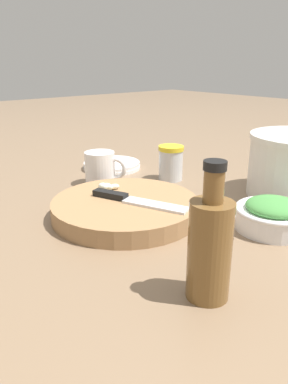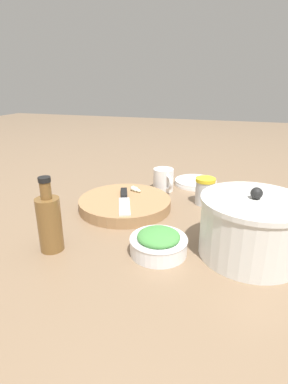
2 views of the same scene
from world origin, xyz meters
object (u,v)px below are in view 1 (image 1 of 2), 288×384
cutting_board (125,208)px  coffee_mug (100,168)px  spice_jar (171,163)px  oil_bottle (210,246)px  garlic_cloves (107,186)px  herb_bowl (273,215)px  plate_stack (112,165)px  chef_knife (133,200)px

cutting_board → coffee_mug: size_ratio=3.17×
spice_jar → oil_bottle: (0.42, -0.34, 0.03)m
garlic_cloves → oil_bottle: bearing=-14.4°
herb_bowl → oil_bottle: 0.28m
coffee_mug → plate_stack: bearing=133.3°
herb_bowl → spice_jar: 0.37m
garlic_cloves → spice_jar: spice_jar is taller
spice_jar → cutting_board: bearing=-64.1°
garlic_cloves → chef_knife: bearing=-2.6°
herb_bowl → coffee_mug: bearing=-167.6°
cutting_board → spice_jar: (-0.12, 0.25, 0.03)m
chef_knife → spice_jar: bearing=-171.7°
chef_knife → herb_bowl: 0.28m
herb_bowl → coffee_mug: size_ratio=1.50×
herb_bowl → chef_knife: bearing=-141.4°
cutting_board → oil_bottle: 0.32m
herb_bowl → oil_bottle: size_ratio=0.75×
cutting_board → herb_bowl: bearing=37.1°
cutting_board → coffee_mug: 0.23m
chef_knife → plate_stack: 0.39m
chef_knife → plate_stack: (-0.34, 0.19, -0.03)m
cutting_board → coffee_mug: coffee_mug is taller
garlic_cloves → spice_jar: 0.25m
cutting_board → garlic_cloves: (-0.08, 0.01, 0.03)m
cutting_board → herb_bowl: herb_bowl is taller
chef_knife → garlic_cloves: garlic_cloves is taller
garlic_cloves → coffee_mug: size_ratio=0.49×
plate_stack → spice_jar: bearing=16.4°
plate_stack → garlic_cloves: bearing=-37.6°
spice_jar → garlic_cloves: bearing=-79.9°
cutting_board → garlic_cloves: bearing=173.2°
coffee_mug → plate_stack: 0.16m
cutting_board → oil_bottle: size_ratio=1.58×
herb_bowl → spice_jar: size_ratio=1.55×
chef_knife → cutting_board: bearing=-96.7°
coffee_mug → garlic_cloves: bearing=-28.1°
oil_bottle → spice_jar: bearing=141.2°
plate_stack → cutting_board: bearing=-31.3°
garlic_cloves → herb_bowl: herb_bowl is taller
coffee_mug → oil_bottle: 0.54m
spice_jar → plate_stack: bearing=-163.6°
chef_knife → garlic_cloves: (-0.10, 0.00, 0.00)m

